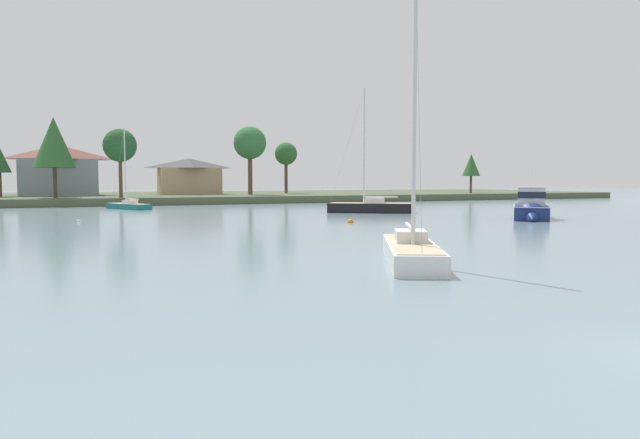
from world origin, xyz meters
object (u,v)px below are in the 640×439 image
at_px(sailboat_teal, 129,207).
at_px(sailboat_white, 411,256).
at_px(dinghy_red, 343,206).
at_px(mooring_buoy_orange, 351,222).
at_px(mooring_buoy_white, 79,221).
at_px(cruiser_navy, 531,212).
at_px(sailboat_black, 371,210).

height_order(sailboat_teal, sailboat_white, sailboat_white).
relative_size(dinghy_red, mooring_buoy_orange, 6.24).
distance_m(sailboat_white, mooring_buoy_white, 35.80).
height_order(cruiser_navy, mooring_buoy_orange, cruiser_navy).
height_order(sailboat_teal, mooring_buoy_white, sailboat_teal).
bearing_deg(mooring_buoy_orange, dinghy_red, 66.38).
relative_size(sailboat_teal, mooring_buoy_orange, 18.85).
distance_m(cruiser_navy, mooring_buoy_orange, 17.98).
relative_size(cruiser_navy, mooring_buoy_white, 24.18).
height_order(sailboat_white, sailboat_black, sailboat_black).
xyz_separation_m(dinghy_red, sailboat_teal, (-27.31, 6.06, 0.10)).
bearing_deg(sailboat_white, sailboat_teal, 98.42).
bearing_deg(sailboat_teal, mooring_buoy_white, -105.15).
bearing_deg(mooring_buoy_orange, cruiser_navy, -7.83).
relative_size(dinghy_red, mooring_buoy_white, 9.39).
bearing_deg(sailboat_white, dinghy_red, 68.50).
relative_size(dinghy_red, sailboat_white, 0.27).
height_order(dinghy_red, mooring_buoy_white, dinghy_red).
height_order(sailboat_white, cruiser_navy, sailboat_white).
xyz_separation_m(sailboat_teal, sailboat_black, (24.74, -18.99, 0.07)).
relative_size(sailboat_black, mooring_buoy_white, 38.84).
bearing_deg(sailboat_black, dinghy_red, 78.74).
bearing_deg(cruiser_navy, sailboat_teal, 134.37).
relative_size(sailboat_black, mooring_buoy_orange, 25.79).
bearing_deg(sailboat_black, sailboat_teal, 142.49).
xyz_separation_m(sailboat_teal, mooring_buoy_orange, (15.95, -32.04, -0.13)).
distance_m(dinghy_red, sailboat_teal, 27.97).
bearing_deg(cruiser_navy, dinghy_red, 102.76).
bearing_deg(sailboat_white, cruiser_navy, 38.37).
relative_size(sailboat_teal, sailboat_black, 0.73).
bearing_deg(cruiser_navy, sailboat_black, 120.16).
distance_m(dinghy_red, cruiser_navy, 29.15).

